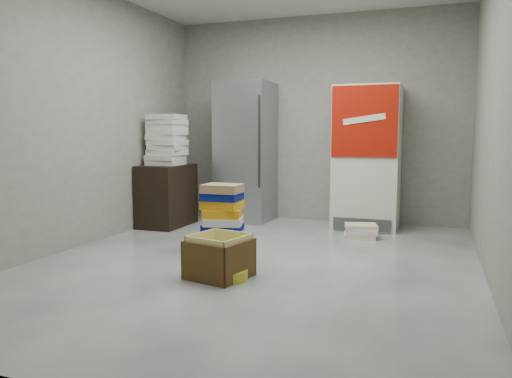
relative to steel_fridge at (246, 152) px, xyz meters
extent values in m
plane|color=silver|center=(0.90, -2.13, -0.95)|extent=(5.00, 5.00, 0.00)
cube|color=gray|center=(0.90, 0.37, 0.45)|extent=(4.00, 0.04, 2.80)
cube|color=gray|center=(0.90, -4.63, 0.45)|extent=(4.00, 0.04, 2.80)
cube|color=gray|center=(-1.10, -2.13, 0.45)|extent=(0.04, 5.00, 2.80)
cube|color=gray|center=(2.90, -2.13, 0.45)|extent=(0.04, 5.00, 2.80)
cube|color=#A9ACB1|center=(0.00, 0.00, 0.00)|extent=(0.70, 0.70, 1.90)
cylinder|color=#333333|center=(0.32, -0.36, 0.15)|extent=(0.02, 0.02, 1.19)
cube|color=silver|center=(1.65, 0.00, -0.05)|extent=(0.80, 0.70, 1.80)
cube|color=#A41608|center=(1.65, -0.36, 0.40)|extent=(0.78, 0.02, 0.85)
cube|color=white|center=(1.65, -0.37, 0.43)|extent=(0.50, 0.01, 0.14)
cube|color=#3F3F3F|center=(1.65, -0.36, -0.85)|extent=(0.70, 0.02, 0.15)
cube|color=black|center=(-0.83, -0.73, -0.55)|extent=(0.50, 0.80, 0.80)
cube|color=silver|center=(-0.83, -0.73, -0.12)|extent=(0.41, 0.41, 0.06)
cube|color=silver|center=(-0.83, -0.74, -0.05)|extent=(0.40, 0.40, 0.06)
cube|color=silver|center=(-0.81, -0.73, 0.01)|extent=(0.42, 0.42, 0.06)
cube|color=silver|center=(-0.81, -0.72, 0.08)|extent=(0.42, 0.42, 0.06)
cube|color=silver|center=(-0.81, -0.73, 0.14)|extent=(0.41, 0.41, 0.06)
cube|color=silver|center=(-0.82, -0.73, 0.21)|extent=(0.42, 0.42, 0.06)
cube|color=silver|center=(-0.81, -0.73, 0.27)|extent=(0.41, 0.41, 0.06)
cube|color=silver|center=(-0.82, -0.72, 0.34)|extent=(0.41, 0.41, 0.06)
cube|color=silver|center=(-0.81, -0.72, 0.40)|extent=(0.41, 0.41, 0.06)
cube|color=silver|center=(-0.81, -0.73, 0.47)|extent=(0.42, 0.42, 0.06)
cube|color=#9D7B55|center=(0.47, -1.91, -0.91)|extent=(0.38, 0.31, 0.08)
cube|color=beige|center=(0.47, -1.91, -0.84)|extent=(0.42, 0.36, 0.07)
cube|color=silver|center=(0.48, -1.90, -0.76)|extent=(0.42, 0.36, 0.08)
cube|color=navy|center=(0.47, -1.90, -0.69)|extent=(0.38, 0.31, 0.07)
cube|color=silver|center=(0.49, -1.92, -0.61)|extent=(0.43, 0.37, 0.08)
cube|color=orange|center=(0.48, -1.91, -0.54)|extent=(0.43, 0.37, 0.08)
cube|color=orange|center=(0.47, -1.90, -0.45)|extent=(0.37, 0.29, 0.09)
cube|color=navy|center=(0.47, -1.91, -0.37)|extent=(0.38, 0.30, 0.08)
cube|color=#9D7B55|center=(0.48, -1.92, -0.29)|extent=(0.37, 0.30, 0.09)
cube|color=beige|center=(1.67, -0.68, -0.92)|extent=(0.40, 0.33, 0.05)
cube|color=silver|center=(1.69, -0.68, -0.87)|extent=(0.39, 0.33, 0.06)
cube|color=beige|center=(1.68, -0.67, -0.81)|extent=(0.42, 0.36, 0.05)
cube|color=gold|center=(0.78, -2.68, -0.94)|extent=(0.51, 0.51, 0.01)
cube|color=brown|center=(0.84, -2.47, -0.79)|extent=(0.44, 0.12, 0.32)
cube|color=brown|center=(0.73, -2.90, -0.79)|extent=(0.44, 0.12, 0.32)
cube|color=brown|center=(0.57, -2.63, -0.79)|extent=(0.12, 0.44, 0.32)
cube|color=brown|center=(1.00, -2.73, -0.79)|extent=(0.12, 0.44, 0.32)
cube|color=gold|center=(0.83, -2.49, -0.77)|extent=(0.41, 0.11, 0.37)
cube|color=gold|center=(0.74, -2.88, -0.77)|extent=(0.41, 0.11, 0.37)
cube|color=gold|center=(0.59, -2.64, -0.77)|extent=(0.11, 0.41, 0.37)
cube|color=gold|center=(0.98, -2.73, -0.77)|extent=(0.11, 0.41, 0.37)
cylinder|color=gold|center=(0.88, -2.72, -0.91)|extent=(0.37, 0.37, 0.09)
camera|label=1|loc=(2.46, -6.44, 0.26)|focal=35.00mm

